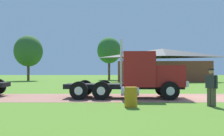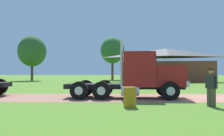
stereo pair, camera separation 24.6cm
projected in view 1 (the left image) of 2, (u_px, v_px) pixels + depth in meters
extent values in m
plane|color=#507D25|center=(210.00, 98.00, 15.51)|extent=(200.00, 200.00, 0.00)
cube|color=#A36C5A|center=(210.00, 97.00, 15.51)|extent=(120.00, 5.05, 0.01)
cube|color=black|center=(124.00, 86.00, 15.27)|extent=(7.03, 1.78, 0.28)
cube|color=maroon|center=(168.00, 76.00, 15.17)|extent=(1.77, 2.04, 1.23)
cube|color=silver|center=(184.00, 83.00, 15.12)|extent=(0.24, 2.17, 0.32)
cube|color=maroon|center=(139.00, 69.00, 15.24)|extent=(1.88, 2.33, 2.02)
cube|color=#2D3D4C|center=(154.00, 63.00, 15.21)|extent=(0.11, 1.89, 0.89)
cylinder|color=silver|center=(122.00, 64.00, 16.19)|extent=(0.14, 0.14, 2.71)
cylinder|color=silver|center=(122.00, 63.00, 14.40)|extent=(0.14, 0.14, 2.71)
cylinder|color=silver|center=(131.00, 91.00, 14.26)|extent=(1.02, 0.56, 0.52)
cylinder|color=black|center=(164.00, 88.00, 16.29)|extent=(1.04, 0.34, 1.03)
cylinder|color=silver|center=(164.00, 88.00, 16.45)|extent=(0.47, 0.06, 0.46)
cylinder|color=black|center=(171.00, 91.00, 14.03)|extent=(1.04, 0.34, 1.03)
cylinder|color=silver|center=(171.00, 91.00, 13.87)|extent=(0.47, 0.06, 0.46)
cylinder|color=black|center=(86.00, 88.00, 16.50)|extent=(1.04, 0.34, 1.03)
cylinder|color=silver|center=(86.00, 88.00, 16.66)|extent=(0.47, 0.06, 0.46)
cylinder|color=black|center=(80.00, 91.00, 14.24)|extent=(1.04, 0.34, 1.03)
cylinder|color=silver|center=(79.00, 91.00, 14.08)|extent=(0.47, 0.06, 0.46)
cylinder|color=black|center=(105.00, 88.00, 16.44)|extent=(1.04, 0.34, 1.03)
cylinder|color=silver|center=(105.00, 88.00, 16.60)|extent=(0.47, 0.06, 0.46)
cylinder|color=black|center=(102.00, 91.00, 14.19)|extent=(1.04, 0.34, 1.03)
cylinder|color=silver|center=(102.00, 91.00, 14.03)|extent=(0.47, 0.06, 0.46)
cube|color=#2D2D33|center=(212.00, 82.00, 11.57)|extent=(0.45, 0.50, 0.59)
sphere|color=tan|center=(212.00, 72.00, 11.57)|extent=(0.23, 0.23, 0.23)
cylinder|color=black|center=(212.00, 69.00, 11.58)|extent=(0.24, 0.24, 0.06)
cube|color=brown|center=(214.00, 97.00, 11.48)|extent=(0.24, 0.23, 0.83)
cube|color=brown|center=(211.00, 97.00, 11.64)|extent=(0.24, 0.23, 0.83)
cylinder|color=#2D2D33|center=(217.00, 82.00, 11.35)|extent=(0.10, 0.10, 0.56)
cylinder|color=#2D2D33|center=(207.00, 82.00, 11.79)|extent=(0.10, 0.10, 0.56)
cylinder|color=#B27214|center=(132.00, 97.00, 11.31)|extent=(0.57, 0.57, 0.90)
cube|color=brown|center=(164.00, 72.00, 39.94)|extent=(14.22, 6.89, 3.12)
pyramid|color=#4D4D4D|center=(163.00, 53.00, 39.98)|extent=(14.93, 7.24, 1.38)
cube|color=black|center=(151.00, 75.00, 37.23)|extent=(1.80, 0.21, 2.20)
cylinder|color=#513823|center=(29.00, 71.00, 44.41)|extent=(0.44, 0.44, 3.19)
ellipsoid|color=#325D2A|center=(29.00, 51.00, 44.46)|extent=(4.91, 4.91, 5.41)
cylinder|color=#513823|center=(110.00, 70.00, 49.28)|extent=(0.44, 0.44, 3.85)
ellipsoid|color=#2F692C|center=(110.00, 50.00, 49.33)|extent=(4.60, 4.60, 5.06)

